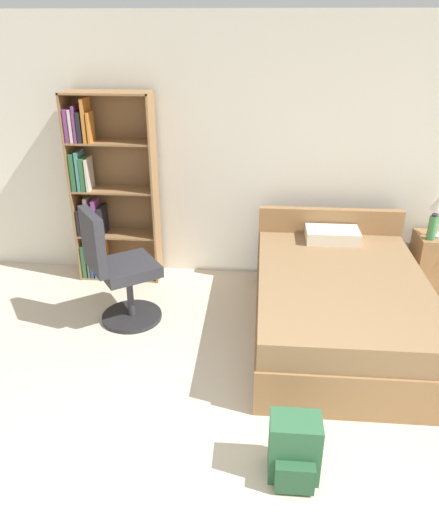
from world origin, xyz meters
TOP-DOWN VIEW (x-y plane):
  - wall_back at (0.00, 3.23)m, footprint 9.00×0.06m
  - bookshelf at (-1.66, 3.00)m, footprint 0.84×0.31m
  - bed at (0.62, 2.06)m, footprint 1.41×2.04m
  - office_chair at (-1.31, 2.10)m, footprint 0.72×0.70m
  - nightstand at (1.68, 2.97)m, footprint 0.41×0.41m
  - water_bottle at (1.56, 2.87)m, footprint 0.08×0.08m
  - backpack_green at (0.17, 0.50)m, footprint 0.30×0.29m

SIDE VIEW (x-z plane):
  - backpack_green at x=0.17m, z-range -0.01..0.40m
  - nightstand at x=1.68m, z-range 0.00..0.59m
  - bed at x=0.62m, z-range -0.12..0.71m
  - office_chair at x=-1.31m, z-range -0.04..1.05m
  - water_bottle at x=1.56m, z-range 0.58..0.84m
  - bookshelf at x=-1.66m, z-range -0.04..1.87m
  - wall_back at x=0.00m, z-range 0.00..2.60m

